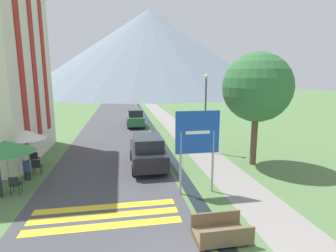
{
  "coord_description": "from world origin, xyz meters",
  "views": [
    {
      "loc": [
        -1.76,
        -5.57,
        5.05
      ],
      "look_at": [
        0.99,
        10.0,
        2.11
      ],
      "focal_mm": 28.0,
      "sensor_mm": 36.0,
      "label": 1
    }
  ],
  "objects_px": {
    "person_seated_far": "(27,167)",
    "tree_by_path": "(257,88)",
    "streetlamp": "(206,107)",
    "road_sign": "(197,139)",
    "footbridge": "(221,232)",
    "parked_car_near": "(148,151)",
    "cafe_umbrella_middle_white": "(27,135)",
    "cafe_chair_far_left": "(35,158)",
    "cafe_chair_nearest": "(15,184)",
    "cafe_umbrella_front_green": "(5,147)",
    "parked_car_far": "(135,118)",
    "cafe_chair_middle": "(37,166)"
  },
  "relations": [
    {
      "from": "person_seated_far",
      "to": "cafe_chair_far_left",
      "type": "bearing_deg",
      "value": 97.52
    },
    {
      "from": "parked_car_far",
      "to": "streetlamp",
      "type": "xyz_separation_m",
      "value": [
        4.18,
        -10.49,
        2.19
      ]
    },
    {
      "from": "parked_car_near",
      "to": "cafe_chair_far_left",
      "type": "bearing_deg",
      "value": 169.54
    },
    {
      "from": "footbridge",
      "to": "cafe_chair_far_left",
      "type": "height_order",
      "value": "cafe_chair_far_left"
    },
    {
      "from": "parked_car_far",
      "to": "tree_by_path",
      "type": "height_order",
      "value": "tree_by_path"
    },
    {
      "from": "parked_car_far",
      "to": "cafe_chair_nearest",
      "type": "xyz_separation_m",
      "value": [
        -6.02,
        -15.58,
        -0.4
      ]
    },
    {
      "from": "parked_car_far",
      "to": "cafe_chair_middle",
      "type": "distance_m",
      "value": 14.42
    },
    {
      "from": "cafe_chair_far_left",
      "to": "streetlamp",
      "type": "bearing_deg",
      "value": 7.26
    },
    {
      "from": "road_sign",
      "to": "cafe_umbrella_front_green",
      "type": "distance_m",
      "value": 8.41
    },
    {
      "from": "footbridge",
      "to": "cafe_chair_far_left",
      "type": "relative_size",
      "value": 2.0
    },
    {
      "from": "road_sign",
      "to": "tree_by_path",
      "type": "distance_m",
      "value": 5.78
    },
    {
      "from": "streetlamp",
      "to": "road_sign",
      "type": "bearing_deg",
      "value": -110.88
    },
    {
      "from": "cafe_umbrella_front_green",
      "to": "person_seated_far",
      "type": "height_order",
      "value": "cafe_umbrella_front_green"
    },
    {
      "from": "parked_car_far",
      "to": "cafe_umbrella_middle_white",
      "type": "xyz_separation_m",
      "value": [
        -6.39,
        -12.54,
        1.14
      ]
    },
    {
      "from": "cafe_umbrella_front_green",
      "to": "tree_by_path",
      "type": "distance_m",
      "value": 12.93
    },
    {
      "from": "footbridge",
      "to": "person_seated_far",
      "type": "xyz_separation_m",
      "value": [
        -7.72,
        6.3,
        0.44
      ]
    },
    {
      "from": "parked_car_near",
      "to": "person_seated_far",
      "type": "bearing_deg",
      "value": -170.85
    },
    {
      "from": "parked_car_near",
      "to": "tree_by_path",
      "type": "relative_size",
      "value": 0.68
    },
    {
      "from": "parked_car_near",
      "to": "streetlamp",
      "type": "height_order",
      "value": "streetlamp"
    },
    {
      "from": "parked_car_near",
      "to": "footbridge",
      "type": "bearing_deg",
      "value": -77.61
    },
    {
      "from": "parked_car_far",
      "to": "cafe_chair_far_left",
      "type": "xyz_separation_m",
      "value": [
        -6.38,
        -11.69,
        -0.4
      ]
    },
    {
      "from": "cafe_chair_middle",
      "to": "cafe_chair_far_left",
      "type": "bearing_deg",
      "value": 97.95
    },
    {
      "from": "footbridge",
      "to": "streetlamp",
      "type": "distance_m",
      "value": 10.41
    },
    {
      "from": "cafe_chair_nearest",
      "to": "person_seated_far",
      "type": "xyz_separation_m",
      "value": [
        -0.08,
        1.72,
        0.16
      ]
    },
    {
      "from": "cafe_chair_far_left",
      "to": "cafe_chair_nearest",
      "type": "bearing_deg",
      "value": -83.83
    },
    {
      "from": "cafe_chair_middle",
      "to": "streetlamp",
      "type": "distance_m",
      "value": 10.68
    },
    {
      "from": "parked_car_near",
      "to": "streetlamp",
      "type": "relative_size",
      "value": 0.83
    },
    {
      "from": "cafe_chair_middle",
      "to": "tree_by_path",
      "type": "relative_size",
      "value": 0.13
    },
    {
      "from": "cafe_umbrella_front_green",
      "to": "cafe_umbrella_middle_white",
      "type": "bearing_deg",
      "value": 88.89
    },
    {
      "from": "footbridge",
      "to": "cafe_chair_nearest",
      "type": "height_order",
      "value": "cafe_chair_nearest"
    },
    {
      "from": "cafe_chair_middle",
      "to": "tree_by_path",
      "type": "distance_m",
      "value": 12.64
    },
    {
      "from": "person_seated_far",
      "to": "parked_car_near",
      "type": "bearing_deg",
      "value": 9.15
    },
    {
      "from": "cafe_umbrella_front_green",
      "to": "person_seated_far",
      "type": "relative_size",
      "value": 2.04
    },
    {
      "from": "cafe_chair_nearest",
      "to": "cafe_umbrella_middle_white",
      "type": "xyz_separation_m",
      "value": [
        -0.37,
        3.04,
        1.53
      ]
    },
    {
      "from": "cafe_umbrella_middle_white",
      "to": "streetlamp",
      "type": "height_order",
      "value": "streetlamp"
    },
    {
      "from": "person_seated_far",
      "to": "streetlamp",
      "type": "relative_size",
      "value": 0.23
    },
    {
      "from": "tree_by_path",
      "to": "road_sign",
      "type": "bearing_deg",
      "value": -143.84
    },
    {
      "from": "cafe_chair_far_left",
      "to": "person_seated_far",
      "type": "bearing_deg",
      "value": -81.7
    },
    {
      "from": "cafe_chair_far_left",
      "to": "parked_car_far",
      "type": "bearing_deg",
      "value": 62.14
    },
    {
      "from": "parked_car_far",
      "to": "person_seated_far",
      "type": "height_order",
      "value": "parked_car_far"
    },
    {
      "from": "road_sign",
      "to": "cafe_umbrella_front_green",
      "type": "relative_size",
      "value": 1.49
    },
    {
      "from": "streetlamp",
      "to": "parked_car_far",
      "type": "bearing_deg",
      "value": 111.75
    },
    {
      "from": "streetlamp",
      "to": "cafe_chair_far_left",
      "type": "bearing_deg",
      "value": -173.52
    },
    {
      "from": "cafe_chair_far_left",
      "to": "parked_car_near",
      "type": "bearing_deg",
      "value": -9.68
    },
    {
      "from": "person_seated_far",
      "to": "tree_by_path",
      "type": "distance_m",
      "value": 12.85
    },
    {
      "from": "footbridge",
      "to": "tree_by_path",
      "type": "distance_m",
      "value": 9.09
    },
    {
      "from": "road_sign",
      "to": "person_seated_far",
      "type": "bearing_deg",
      "value": 160.05
    },
    {
      "from": "cafe_chair_nearest",
      "to": "cafe_umbrella_middle_white",
      "type": "height_order",
      "value": "cafe_umbrella_middle_white"
    },
    {
      "from": "parked_car_near",
      "to": "streetlamp",
      "type": "xyz_separation_m",
      "value": [
        4.16,
        2.38,
        2.19
      ]
    },
    {
      "from": "parked_car_far",
      "to": "cafe_chair_middle",
      "type": "bearing_deg",
      "value": -113.81
    }
  ]
}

